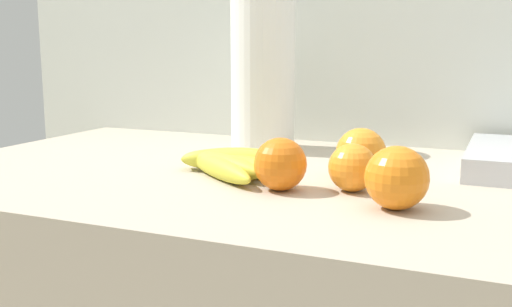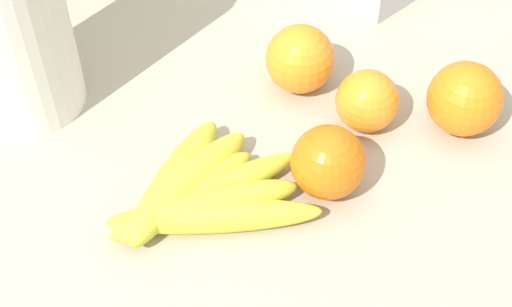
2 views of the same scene
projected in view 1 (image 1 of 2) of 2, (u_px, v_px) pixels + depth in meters
name	position (u px, v px, depth m)	size (l,w,h in m)	color
wall_back	(380.00, 252.00, 1.34)	(1.83, 0.06, 1.30)	silver
banana_bunch	(228.00, 163.00, 0.98)	(0.22, 0.19, 0.04)	gold
orange_back_left	(352.00, 168.00, 0.86)	(0.07, 0.07, 0.07)	orange
orange_front	(361.00, 153.00, 0.95)	(0.08, 0.08, 0.08)	orange
orange_center	(397.00, 178.00, 0.76)	(0.08, 0.08, 0.08)	orange
orange_right	(280.00, 164.00, 0.87)	(0.08, 0.08, 0.08)	orange
paper_towel_roll	(263.00, 75.00, 1.20)	(0.13, 0.13, 0.33)	white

